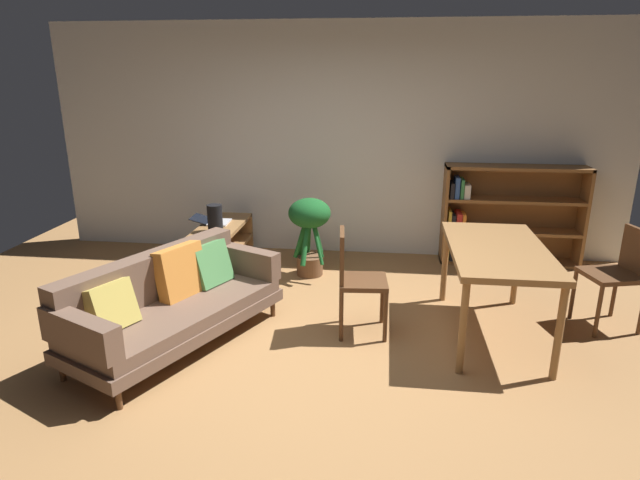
{
  "coord_description": "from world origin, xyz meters",
  "views": [
    {
      "loc": [
        0.6,
        -3.65,
        2.14
      ],
      "look_at": [
        0.09,
        0.44,
        0.84
      ],
      "focal_mm": 29.99,
      "sensor_mm": 36.0,
      "label": 1
    }
  ],
  "objects": [
    {
      "name": "bookshelf",
      "position": [
        1.97,
        2.52,
        0.57
      ],
      "size": [
        1.56,
        0.33,
        1.14
      ],
      "color": "brown",
      "rests_on": "ground_plane"
    },
    {
      "name": "open_laptop",
      "position": [
        -1.31,
        1.93,
        0.54
      ],
      "size": [
        0.42,
        0.3,
        0.08
      ],
      "color": "silver",
      "rests_on": "media_console"
    },
    {
      "name": "back_wall_panel",
      "position": [
        0.0,
        2.7,
        1.35
      ],
      "size": [
        6.8,
        0.1,
        2.7
      ],
      "primitive_type": "cube",
      "color": "silver",
      "rests_on": "ground_plane"
    },
    {
      "name": "dining_chair_near",
      "position": [
        2.61,
        0.9,
        0.51
      ],
      "size": [
        0.53,
        0.5,
        0.88
      ],
      "color": "#56351E",
      "rests_on": "ground_plane"
    },
    {
      "name": "fabric_couch",
      "position": [
        -1.09,
        0.15,
        0.38
      ],
      "size": [
        1.46,
        1.98,
        0.77
      ],
      "color": "#56351E",
      "rests_on": "ground_plane"
    },
    {
      "name": "potted_floor_plant",
      "position": [
        -0.19,
        1.8,
        0.57
      ],
      "size": [
        0.45,
        0.56,
        0.86
      ],
      "color": "brown",
      "rests_on": "ground_plane"
    },
    {
      "name": "dining_table",
      "position": [
        1.53,
        0.61,
        0.7
      ],
      "size": [
        0.77,
        1.44,
        0.78
      ],
      "color": "olive",
      "rests_on": "ground_plane"
    },
    {
      "name": "desk_speaker",
      "position": [
        -1.18,
        1.62,
        0.66
      ],
      "size": [
        0.16,
        0.16,
        0.29
      ],
      "color": "black",
      "rests_on": "media_console"
    },
    {
      "name": "media_console",
      "position": [
        -1.2,
        1.88,
        0.26
      ],
      "size": [
        0.44,
        1.06,
        0.52
      ],
      "color": "olive",
      "rests_on": "ground_plane"
    },
    {
      "name": "dining_chair_far",
      "position": [
        0.38,
        0.51,
        0.51
      ],
      "size": [
        0.43,
        0.42,
        0.9
      ],
      "color": "#56351E",
      "rests_on": "ground_plane"
    },
    {
      "name": "ground_plane",
      "position": [
        0.0,
        0.0,
        0.0
      ],
      "size": [
        8.16,
        8.16,
        0.0
      ],
      "primitive_type": "plane",
      "color": "#9E7042"
    }
  ]
}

